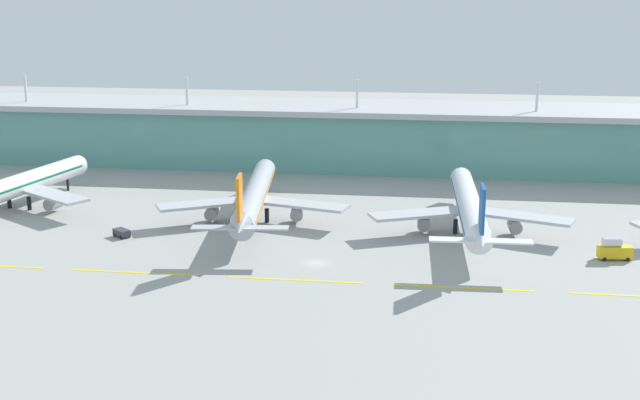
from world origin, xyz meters
The scene contains 10 objects.
ground_plane centered at (0.00, 0.00, 0.00)m, with size 600.00×600.00×0.00m, color #9E9E99.
terminal_building centered at (0.00, 100.04, 10.39)m, with size 288.00×34.00×29.36m.
airliner_nearest centered at (-85.03, 35.12, 6.44)m, with size 47.93×60.20×18.90m.
airliner_near_middle centered at (-20.18, 30.88, 6.46)m, with size 48.49×71.92×18.90m.
airliner_far_middle centered at (33.38, 27.61, 6.46)m, with size 48.77×70.18×18.90m.
taxiway_stripe_mid_west centered at (-37.00, -11.26, 0.02)m, with size 28.00×0.70×0.04m, color yellow.
taxiway_stripe_centre centered at (-3.00, -11.26, 0.02)m, with size 28.00×0.70×0.04m, color yellow.
taxiway_stripe_mid_east centered at (31.00, -11.26, 0.02)m, with size 28.00×0.70×0.04m, color yellow.
fuel_truck centered at (64.09, 11.05, 2.26)m, with size 7.46×3.45×4.95m.
pushback_tug centered at (-48.74, 12.83, 1.10)m, with size 4.94×4.61×1.85m.
Camera 1 is at (23.29, -167.26, 57.83)m, focal length 46.27 mm.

